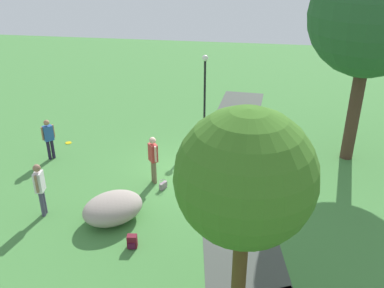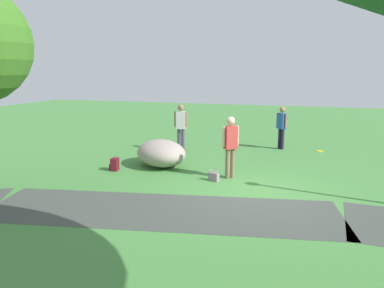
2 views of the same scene
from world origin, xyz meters
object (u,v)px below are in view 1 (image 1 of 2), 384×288
large_shade_tree (371,16)px  handbag_on_grass (163,185)px  frisbee_on_grass (68,143)px  lamp_post (205,85)px  man_near_boulder (40,186)px  passerby_on_path (49,137)px  woman_with_handbag (153,156)px  lawn_boulder (113,208)px  young_tree_near_path (245,178)px  backpack_by_boulder (132,242)px

large_shade_tree → handbag_on_grass: bearing=-62.3°
frisbee_on_grass → lamp_post: bearing=112.4°
lamp_post → man_near_boulder: lamp_post is taller
passerby_on_path → handbag_on_grass: (1.54, 5.01, -0.85)m
lamp_post → woman_with_handbag: (5.01, -1.17, -1.14)m
lamp_post → man_near_boulder: 8.70m
passerby_on_path → lawn_boulder: bearing=47.1°
large_shade_tree → lamp_post: size_ratio=2.20×
handbag_on_grass → frisbee_on_grass: handbag_on_grass is taller
young_tree_near_path → man_near_boulder: bearing=-115.5°
man_near_boulder → handbag_on_grass: size_ratio=5.08×
handbag_on_grass → frisbee_on_grass: 5.84m
passerby_on_path → frisbee_on_grass: passerby_on_path is taller
man_near_boulder → backpack_by_boulder: (1.11, 3.28, -0.88)m
woman_with_handbag → passerby_on_path: bearing=-104.1°
passerby_on_path → handbag_on_grass: 5.31m
passerby_on_path → handbag_on_grass: bearing=73.0°
passerby_on_path → woman_with_handbag: bearing=75.9°
large_shade_tree → backpack_by_boulder: large_shade_tree is taller
young_tree_near_path → frisbee_on_grass: size_ratio=18.66×
lamp_post → woman_with_handbag: lamp_post is taller
lawn_boulder → woman_with_handbag: woman_with_handbag is taller
handbag_on_grass → backpack_by_boulder: bearing=-2.8°
lamp_post → passerby_on_path: 7.03m
young_tree_near_path → lawn_boulder: size_ratio=2.11×
man_near_boulder → backpack_by_boulder: size_ratio=4.56×
large_shade_tree → passerby_on_path: 12.93m
lamp_post → passerby_on_path: (3.85, -5.76, -1.22)m
passerby_on_path → man_near_boulder: bearing=23.1°
man_near_boulder → young_tree_near_path: bearing=64.5°
young_tree_near_path → backpack_by_boulder: young_tree_near_path is taller
handbag_on_grass → frisbee_on_grass: size_ratio=1.29×
frisbee_on_grass → woman_with_handbag: bearing=59.9°
man_near_boulder → passerby_on_path: (-3.69, -1.58, -0.08)m
lamp_post → backpack_by_boulder: 8.93m
passerby_on_path → lamp_post: bearing=123.8°
young_tree_near_path → backpack_by_boulder: bearing=-121.8°
lawn_boulder → backpack_by_boulder: lawn_boulder is taller
man_near_boulder → passerby_on_path: 4.02m
woman_with_handbag → frisbee_on_grass: bearing=-120.1°
large_shade_tree → woman_with_handbag: size_ratio=4.34×
large_shade_tree → backpack_by_boulder: 11.24m
young_tree_near_path → handbag_on_grass: size_ratio=14.41×
woman_with_handbag → handbag_on_grass: size_ratio=5.06×
large_shade_tree → lamp_post: bearing=-106.2°
lawn_boulder → backpack_by_boulder: bearing=39.0°
large_shade_tree → frisbee_on_grass: large_shade_tree is taller
frisbee_on_grass → young_tree_near_path: bearing=44.0°
lawn_boulder → lamp_post: bearing=165.9°
woman_with_handbag → lawn_boulder: bearing=-16.1°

